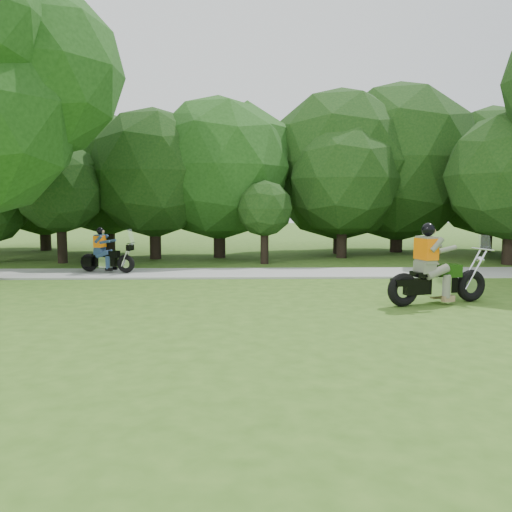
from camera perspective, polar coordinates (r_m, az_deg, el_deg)
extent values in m
plane|color=#355D1A|center=(8.88, 15.99, -9.25)|extent=(100.00, 100.00, 0.00)
cube|color=#969691|center=(16.53, 7.69, -1.92)|extent=(60.00, 2.20, 0.06)
cylinder|color=black|center=(26.25, 24.88, 2.42)|extent=(0.51, 0.51, 1.80)
sphere|color=#13330F|center=(26.25, 25.16, 8.72)|extent=(6.12, 6.12, 6.12)
cylinder|color=black|center=(23.83, -16.38, 2.43)|extent=(0.47, 0.47, 1.80)
sphere|color=#13330F|center=(23.82, -16.58, 8.89)|extent=(5.50, 5.50, 5.50)
cylinder|color=black|center=(23.20, 9.49, 2.50)|extent=(0.54, 0.54, 1.80)
sphere|color=#13330F|center=(23.22, 9.63, 10.21)|extent=(6.84, 6.84, 6.84)
cylinder|color=black|center=(19.03, 0.98, 1.22)|extent=(0.31, 0.31, 1.41)
sphere|color=#13330F|center=(18.96, 0.99, 5.44)|extent=(2.14, 2.14, 2.14)
cylinder|color=black|center=(26.55, -22.94, 2.54)|extent=(0.52, 0.52, 1.80)
sphere|color=#13330F|center=(26.56, -23.21, 8.93)|extent=(6.35, 6.35, 6.35)
cylinder|color=black|center=(21.40, 9.78, 2.14)|extent=(0.44, 0.44, 1.76)
sphere|color=#13330F|center=(21.38, 9.90, 8.59)|extent=(4.70, 4.70, 4.70)
cylinder|color=black|center=(21.07, -11.44, 2.11)|extent=(0.47, 0.47, 1.80)
sphere|color=#13330F|center=(21.06, -11.59, 9.25)|extent=(5.31, 5.31, 5.31)
cylinder|color=black|center=(21.26, -4.20, 2.25)|extent=(0.50, 0.50, 1.80)
sphere|color=#1D4614|center=(21.27, -4.26, 9.94)|extent=(6.02, 6.02, 6.02)
cylinder|color=black|center=(24.56, 15.76, 2.54)|extent=(0.57, 0.57, 1.80)
sphere|color=#13330F|center=(24.59, 15.98, 10.24)|extent=(7.38, 7.38, 7.38)
cylinder|color=black|center=(20.62, -21.29, 1.64)|extent=(0.37, 0.37, 1.74)
sphere|color=#13330F|center=(20.57, -21.50, 7.11)|extent=(3.38, 3.38, 3.38)
cylinder|color=black|center=(21.05, 26.91, 1.49)|extent=(0.44, 0.44, 1.74)
sphere|color=#13330F|center=(21.03, 27.24, 8.17)|extent=(4.87, 4.87, 4.87)
sphere|color=#1D4614|center=(17.08, -23.73, 18.73)|extent=(5.12, 5.12, 5.12)
torus|color=black|center=(11.65, 16.44, -3.72)|extent=(0.79, 0.42, 0.76)
torus|color=black|center=(12.77, 23.33, -3.12)|extent=(0.79, 0.42, 0.76)
cube|color=black|center=(12.04, 19.22, -3.23)|extent=(1.35, 0.63, 0.35)
cube|color=silver|center=(12.16, 19.92, -3.17)|extent=(0.61, 0.50, 0.44)
cube|color=black|center=(12.29, 21.07, -1.58)|extent=(0.64, 0.47, 0.28)
cube|color=black|center=(11.92, 18.70, -1.93)|extent=(0.64, 0.49, 0.11)
cylinder|color=silver|center=(12.75, 23.55, -1.42)|extent=(0.58, 0.21, 0.90)
cylinder|color=silver|center=(12.87, 24.51, 0.71)|extent=(0.23, 0.68, 0.04)
cube|color=#656955|center=(11.90, 18.73, -1.21)|extent=(0.43, 0.49, 0.26)
cube|color=#656955|center=(11.87, 18.88, 0.68)|extent=(0.40, 0.52, 0.61)
cube|color=#FF6E05|center=(11.87, 18.88, 0.78)|extent=(0.44, 0.57, 0.48)
sphere|color=black|center=(11.86, 19.08, 2.88)|extent=(0.30, 0.30, 0.30)
torus|color=black|center=(17.30, -18.54, -0.72)|extent=(0.62, 0.32, 0.60)
torus|color=black|center=(16.65, -14.64, -0.86)|extent=(0.62, 0.32, 0.60)
cube|color=black|center=(17.04, -17.10, -0.63)|extent=(0.98, 0.44, 0.27)
cube|color=silver|center=(16.97, -16.71, -0.65)|extent=(0.47, 0.38, 0.34)
cube|color=black|center=(16.84, -16.11, 0.20)|extent=(0.50, 0.36, 0.22)
cube|color=black|center=(17.07, -17.43, 0.12)|extent=(0.50, 0.38, 0.09)
cylinder|color=silver|center=(16.60, -14.57, 0.16)|extent=(0.34, 0.12, 0.77)
cylinder|color=silver|center=(16.50, -14.16, 1.42)|extent=(0.17, 0.54, 0.03)
cube|color=black|center=(17.12, -18.75, -0.66)|extent=(0.37, 0.19, 0.29)
cube|color=black|center=(17.44, -18.10, -0.52)|extent=(0.37, 0.19, 0.29)
cube|color=navy|center=(17.06, -17.44, 0.52)|extent=(0.33, 0.38, 0.21)
cube|color=navy|center=(17.03, -17.42, 1.55)|extent=(0.31, 0.40, 0.48)
cube|color=#FF6E05|center=(17.02, -17.43, 1.61)|extent=(0.34, 0.44, 0.38)
sphere|color=black|center=(16.99, -17.39, 2.76)|extent=(0.24, 0.24, 0.24)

